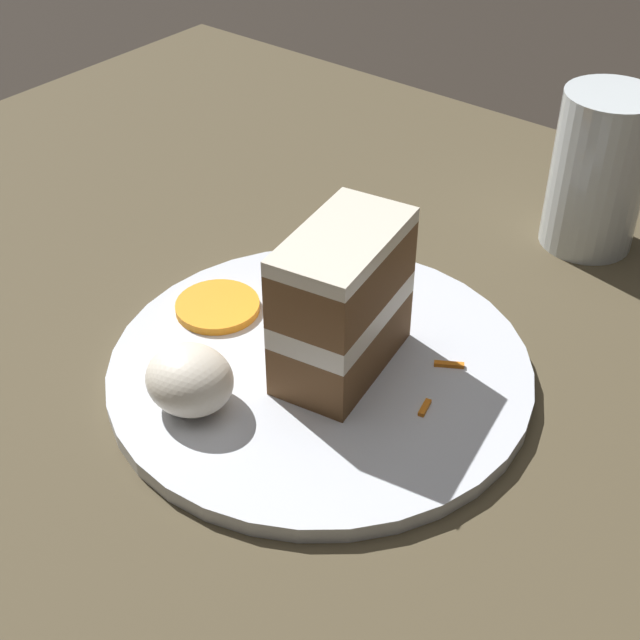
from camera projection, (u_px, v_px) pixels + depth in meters
name	position (u px, v px, depth m)	size (l,w,h in m)	color
ground_plane	(351.00, 451.00, 0.60)	(6.00, 6.00, 0.00)	black
dining_table	(351.00, 435.00, 0.59)	(1.22, 0.96, 0.03)	#4C422D
plate	(320.00, 369.00, 0.62)	(0.29, 0.29, 0.01)	silver
cake_slice	(342.00, 302.00, 0.58)	(0.07, 0.11, 0.10)	brown
cream_dollop	(190.00, 380.00, 0.57)	(0.06, 0.05, 0.04)	silver
orange_garnish	(218.00, 306.00, 0.66)	(0.06, 0.06, 0.01)	orange
carrot_shreds_scatter	(337.00, 343.00, 0.63)	(0.16, 0.15, 0.00)	orange
drinking_glass	(596.00, 181.00, 0.72)	(0.08, 0.08, 0.13)	silver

